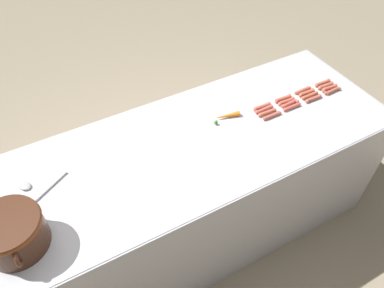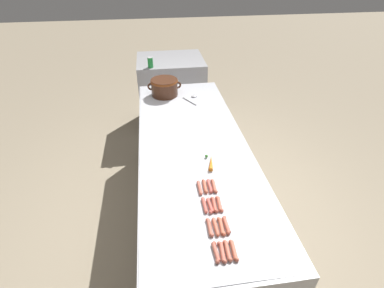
{
  "view_description": "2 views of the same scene",
  "coord_description": "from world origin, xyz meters",
  "px_view_note": "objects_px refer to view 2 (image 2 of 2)",
  "views": [
    {
      "loc": [
        -1.24,
        0.66,
        2.41
      ],
      "look_at": [
        -0.01,
        -0.01,
        0.92
      ],
      "focal_mm": 34.34,
      "sensor_mm": 36.0,
      "label": 1
    },
    {
      "loc": [
        -0.29,
        -1.91,
        2.23
      ],
      "look_at": [
        -0.02,
        -0.11,
        0.98
      ],
      "focal_mm": 26.72,
      "sensor_mm": 36.0,
      "label": 2
    }
  ],
  "objects_px": {
    "hot_dog_6": "(209,206)",
    "hot_dog_4": "(222,252)",
    "hot_dog_5": "(215,227)",
    "back_cabinet": "(172,93)",
    "hot_dog_12": "(234,250)",
    "hot_dog_1": "(210,227)",
    "hot_dog_2": "(204,205)",
    "hot_dog_9": "(221,226)",
    "hot_dog_10": "(214,205)",
    "hot_dog_11": "(210,186)",
    "bean_pot": "(164,86)",
    "soda_can": "(150,62)",
    "hot_dog_0": "(216,252)",
    "hot_dog_15": "(214,186)",
    "hot_dog_7": "(205,186)",
    "carrot": "(211,162)",
    "serving_spoon": "(193,98)",
    "hot_dog_13": "(226,225)",
    "hot_dog_8": "(228,251)",
    "hot_dog_14": "(219,204)",
    "hot_dog_3": "(200,188)"
  },
  "relations": [
    {
      "from": "back_cabinet",
      "to": "hot_dog_8",
      "type": "relative_size",
      "value": 7.65
    },
    {
      "from": "hot_dog_15",
      "to": "hot_dog_12",
      "type": "bearing_deg",
      "value": -89.88
    },
    {
      "from": "hot_dog_15",
      "to": "soda_can",
      "type": "xyz_separation_m",
      "value": [
        -0.36,
        2.16,
        0.14
      ]
    },
    {
      "from": "hot_dog_0",
      "to": "hot_dog_5",
      "type": "distance_m",
      "value": 0.16
    },
    {
      "from": "hot_dog_8",
      "to": "hot_dog_13",
      "type": "distance_m",
      "value": 0.17
    },
    {
      "from": "hot_dog_7",
      "to": "bean_pot",
      "type": "xyz_separation_m",
      "value": [
        -0.17,
        1.49,
        0.09
      ]
    },
    {
      "from": "hot_dog_11",
      "to": "hot_dog_13",
      "type": "bearing_deg",
      "value": -84.5
    },
    {
      "from": "hot_dog_1",
      "to": "hot_dog_2",
      "type": "distance_m",
      "value": 0.17
    },
    {
      "from": "serving_spoon",
      "to": "hot_dog_9",
      "type": "bearing_deg",
      "value": -92.93
    },
    {
      "from": "hot_dog_10",
      "to": "hot_dog_15",
      "type": "height_order",
      "value": "same"
    },
    {
      "from": "hot_dog_1",
      "to": "hot_dog_3",
      "type": "height_order",
      "value": "same"
    },
    {
      "from": "bean_pot",
      "to": "hot_dog_2",
      "type": "bearing_deg",
      "value": -85.38
    },
    {
      "from": "hot_dog_3",
      "to": "carrot",
      "type": "distance_m",
      "value": 0.28
    },
    {
      "from": "hot_dog_12",
      "to": "carrot",
      "type": "xyz_separation_m",
      "value": [
        0.03,
        0.74,
        0.0
      ]
    },
    {
      "from": "back_cabinet",
      "to": "hot_dog_12",
      "type": "bearing_deg",
      "value": -88.26
    },
    {
      "from": "hot_dog_2",
      "to": "hot_dog_14",
      "type": "height_order",
      "value": "same"
    },
    {
      "from": "hot_dog_1",
      "to": "serving_spoon",
      "type": "bearing_deg",
      "value": 84.82
    },
    {
      "from": "soda_can",
      "to": "hot_dog_5",
      "type": "bearing_deg",
      "value": -83.3
    },
    {
      "from": "hot_dog_6",
      "to": "carrot",
      "type": "distance_m",
      "value": 0.43
    },
    {
      "from": "hot_dog_4",
      "to": "hot_dog_5",
      "type": "bearing_deg",
      "value": 90.61
    },
    {
      "from": "hot_dog_8",
      "to": "hot_dog_4",
      "type": "bearing_deg",
      "value": -171.53
    },
    {
      "from": "hot_dog_9",
      "to": "hot_dog_10",
      "type": "distance_m",
      "value": 0.17
    },
    {
      "from": "hot_dog_1",
      "to": "hot_dog_4",
      "type": "xyz_separation_m",
      "value": [
        0.03,
        -0.17,
        0.0
      ]
    },
    {
      "from": "hot_dog_1",
      "to": "hot_dog_6",
      "type": "relative_size",
      "value": 1.0
    },
    {
      "from": "hot_dog_2",
      "to": "hot_dog_15",
      "type": "relative_size",
      "value": 1.0
    },
    {
      "from": "hot_dog_1",
      "to": "hot_dog_7",
      "type": "bearing_deg",
      "value": 84.13
    },
    {
      "from": "back_cabinet",
      "to": "hot_dog_12",
      "type": "relative_size",
      "value": 7.65
    },
    {
      "from": "hot_dog_6",
      "to": "hot_dog_9",
      "type": "relative_size",
      "value": 1.0
    },
    {
      "from": "back_cabinet",
      "to": "hot_dog_5",
      "type": "relative_size",
      "value": 7.64
    },
    {
      "from": "hot_dog_14",
      "to": "carrot",
      "type": "bearing_deg",
      "value": 85.95
    },
    {
      "from": "back_cabinet",
      "to": "hot_dog_10",
      "type": "xyz_separation_m",
      "value": [
        0.06,
        -2.62,
        0.43
      ]
    },
    {
      "from": "hot_dog_0",
      "to": "carrot",
      "type": "bearing_deg",
      "value": 80.63
    },
    {
      "from": "hot_dog_10",
      "to": "hot_dog_13",
      "type": "relative_size",
      "value": 1.0
    },
    {
      "from": "hot_dog_5",
      "to": "hot_dog_6",
      "type": "height_order",
      "value": "same"
    },
    {
      "from": "bean_pot",
      "to": "soda_can",
      "type": "bearing_deg",
      "value": 101.04
    },
    {
      "from": "hot_dog_6",
      "to": "hot_dog_4",
      "type": "bearing_deg",
      "value": -89.48
    },
    {
      "from": "hot_dog_4",
      "to": "hot_dog_15",
      "type": "bearing_deg",
      "value": 82.91
    },
    {
      "from": "hot_dog_9",
      "to": "hot_dog_11",
      "type": "relative_size",
      "value": 1.0
    },
    {
      "from": "soda_can",
      "to": "hot_dog_3",
      "type": "bearing_deg",
      "value": -83.19
    },
    {
      "from": "back_cabinet",
      "to": "hot_dog_7",
      "type": "bearing_deg",
      "value": -89.34
    },
    {
      "from": "hot_dog_1",
      "to": "hot_dog_9",
      "type": "height_order",
      "value": "same"
    },
    {
      "from": "hot_dog_0",
      "to": "hot_dog_6",
      "type": "distance_m",
      "value": 0.33
    },
    {
      "from": "hot_dog_11",
      "to": "soda_can",
      "type": "distance_m",
      "value": 2.18
    },
    {
      "from": "hot_dog_0",
      "to": "hot_dog_5",
      "type": "bearing_deg",
      "value": 79.28
    },
    {
      "from": "hot_dog_9",
      "to": "hot_dog_14",
      "type": "bearing_deg",
      "value": 80.99
    },
    {
      "from": "hot_dog_12",
      "to": "bean_pot",
      "type": "relative_size",
      "value": 0.36
    },
    {
      "from": "hot_dog_4",
      "to": "hot_dog_13",
      "type": "bearing_deg",
      "value": 68.95
    },
    {
      "from": "hot_dog_5",
      "to": "hot_dog_14",
      "type": "height_order",
      "value": "same"
    },
    {
      "from": "hot_dog_1",
      "to": "hot_dog_11",
      "type": "relative_size",
      "value": 1.0
    },
    {
      "from": "hot_dog_0",
      "to": "bean_pot",
      "type": "bearing_deg",
      "value": 93.83
    }
  ]
}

